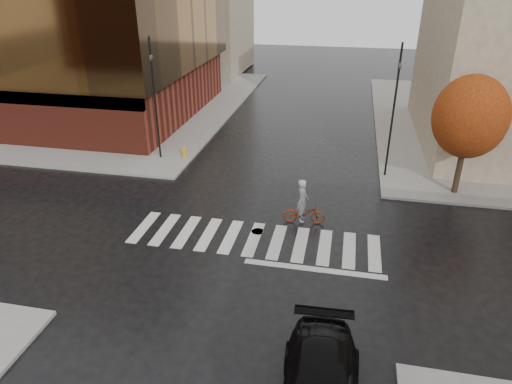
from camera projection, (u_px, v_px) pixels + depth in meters
ground at (251, 245)px, 20.87m from camera, size 120.00×120.00×0.00m
sidewalk_nw at (82, 101)px, 43.11m from camera, size 30.00×30.00×0.15m
crosswalk at (254, 239)px, 21.30m from camera, size 12.00×3.00×0.01m
office_glass at (34, 11)px, 37.03m from camera, size 27.00×19.00×16.00m
tree_ne_a at (470, 117)px, 23.57m from camera, size 3.80×3.80×6.50m
cyclist at (303, 209)px, 22.33m from camera, size 2.11×0.89×2.34m
traffic_light_nw at (154, 91)px, 28.25m from camera, size 0.23×0.20×7.63m
traffic_light_ne at (395, 103)px, 25.59m from camera, size 0.21×0.23×7.71m
fire_hydrant at (184, 151)px, 29.90m from camera, size 0.28×0.28×0.78m
manhole at (258, 231)px, 21.92m from camera, size 0.70×0.70×0.01m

